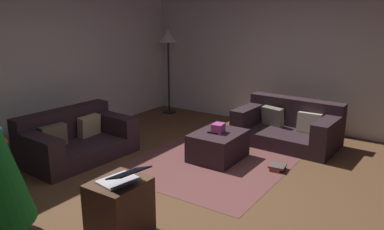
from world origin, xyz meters
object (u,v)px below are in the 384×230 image
(couch_left, at_px, (75,140))
(ottoman, at_px, (218,146))
(tv_remote, at_px, (213,133))
(book_stack, at_px, (277,167))
(corner_lamp, at_px, (168,42))
(laptop, at_px, (122,178))
(couch_right, at_px, (289,127))
(gift_box, at_px, (218,128))
(side_table, at_px, (120,208))

(couch_left, bearing_deg, ottoman, 125.53)
(tv_remote, bearing_deg, book_stack, -86.90)
(ottoman, height_order, tv_remote, tv_remote)
(corner_lamp, bearing_deg, laptop, -148.26)
(couch_left, bearing_deg, couch_right, 138.39)
(tv_remote, height_order, book_stack, tv_remote)
(laptop, distance_m, book_stack, 2.41)
(gift_box, xyz_separation_m, laptop, (-2.16, -0.24, 0.14))
(gift_box, bearing_deg, book_stack, -83.09)
(laptop, bearing_deg, book_stack, -14.95)
(couch_right, distance_m, ottoman, 1.36)
(ottoman, distance_m, corner_lamp, 2.97)
(corner_lamp, bearing_deg, tv_remote, -129.93)
(tv_remote, xyz_separation_m, laptop, (-2.09, -0.28, 0.19))
(ottoman, distance_m, book_stack, 0.87)
(ottoman, distance_m, laptop, 2.22)
(couch_right, bearing_deg, laptop, 87.05)
(couch_left, xyz_separation_m, tv_remote, (1.00, -1.70, 0.14))
(laptop, bearing_deg, side_table, 80.24)
(side_table, distance_m, book_stack, 2.36)
(side_table, bearing_deg, couch_right, -6.82)
(couch_right, distance_m, laptop, 3.42)
(couch_left, bearing_deg, corner_lamp, -168.22)
(side_table, relative_size, corner_lamp, 0.32)
(gift_box, xyz_separation_m, corner_lamp, (1.67, 2.13, 0.97))
(couch_left, distance_m, side_table, 2.21)
(ottoman, height_order, gift_box, gift_box)
(gift_box, bearing_deg, corner_lamp, 51.83)
(book_stack, bearing_deg, couch_left, 114.41)
(couch_left, relative_size, book_stack, 6.06)
(couch_left, distance_m, couch_right, 3.27)
(gift_box, bearing_deg, laptop, -173.55)
(gift_box, distance_m, book_stack, 0.95)
(couch_left, relative_size, side_table, 2.89)
(gift_box, bearing_deg, tv_remote, 152.31)
(gift_box, height_order, book_stack, gift_box)
(book_stack, relative_size, corner_lamp, 0.15)
(tv_remote, bearing_deg, corner_lamp, 41.84)
(gift_box, xyz_separation_m, side_table, (-2.15, -0.18, -0.19))
(couch_right, xyz_separation_m, tv_remote, (-1.30, 0.63, 0.14))
(couch_left, distance_m, laptop, 2.29)
(tv_remote, distance_m, side_table, 2.09)
(tv_remote, relative_size, laptop, 0.34)
(couch_right, distance_m, corner_lamp, 2.99)
(gift_box, relative_size, book_stack, 0.71)
(couch_right, bearing_deg, gift_box, 67.20)
(couch_right, xyz_separation_m, gift_box, (-1.22, 0.59, 0.19))
(couch_left, xyz_separation_m, book_stack, (1.18, -2.59, -0.22))
(gift_box, distance_m, side_table, 2.17)
(couch_right, relative_size, laptop, 3.39)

